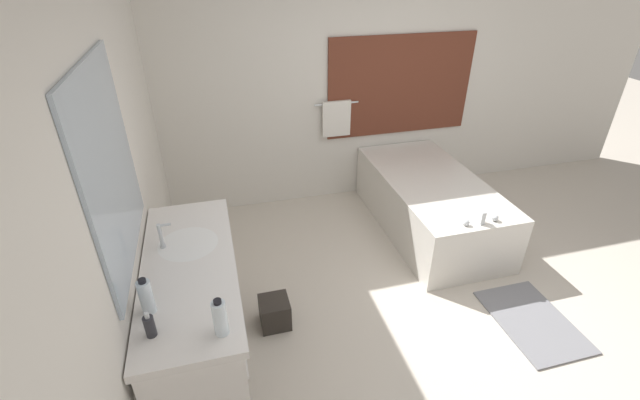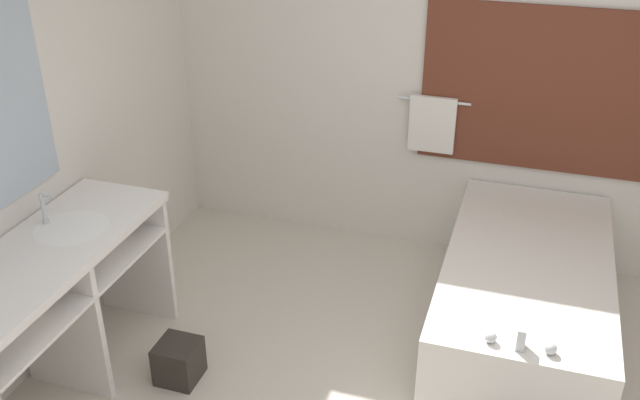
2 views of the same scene
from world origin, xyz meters
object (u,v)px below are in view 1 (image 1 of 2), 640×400
(bathtub, at_px, (429,201))
(waste_bin, at_px, (275,312))
(water_bottle_1, at_px, (220,318))
(soap_dispenser, at_px, (150,326))
(water_bottle_2, at_px, (146,297))

(bathtub, distance_m, waste_bin, 2.06)
(bathtub, distance_m, water_bottle_1, 2.93)
(soap_dispenser, bearing_deg, waste_bin, 47.46)
(water_bottle_1, bearing_deg, water_bottle_2, 145.42)
(soap_dispenser, relative_size, waste_bin, 0.64)
(bathtub, relative_size, water_bottle_1, 8.49)
(water_bottle_2, relative_size, soap_dispenser, 1.47)
(waste_bin, bearing_deg, water_bottle_1, -113.54)
(soap_dispenser, distance_m, waste_bin, 1.37)
(water_bottle_2, bearing_deg, bathtub, 31.46)
(water_bottle_1, height_order, waste_bin, water_bottle_1)
(soap_dispenser, bearing_deg, water_bottle_2, 97.00)
(bathtub, bearing_deg, water_bottle_1, -140.30)
(soap_dispenser, xyz_separation_m, waste_bin, (0.72, 0.79, -0.86))
(water_bottle_1, height_order, soap_dispenser, water_bottle_1)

